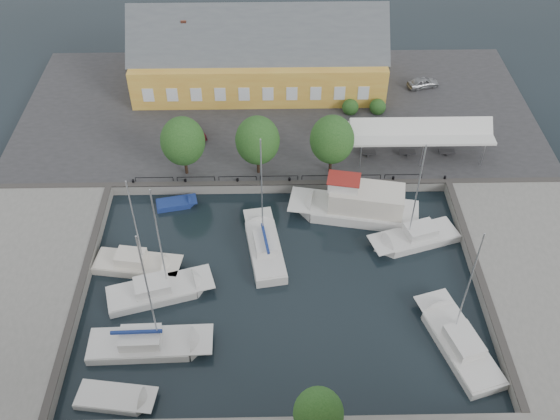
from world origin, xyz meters
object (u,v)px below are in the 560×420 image
(tent_canopy, at_px, (421,133))
(west_boat_d, at_px, (147,345))
(east_boat_a, at_px, (416,239))
(car_silver, at_px, (423,83))
(launch_sw, at_px, (115,399))
(trawler, at_px, (359,207))
(east_boat_c, at_px, (459,345))
(warehouse, at_px, (254,58))
(launch_nw, at_px, (176,205))
(west_boat_c, at_px, (158,292))
(west_boat_b, at_px, (136,265))
(car_red, at_px, (192,130))
(center_sailboat, at_px, (265,248))

(tent_canopy, height_order, west_boat_d, west_boat_d)
(tent_canopy, bearing_deg, east_boat_a, -100.05)
(car_silver, height_order, launch_sw, car_silver)
(car_silver, distance_m, trawler, 22.60)
(east_boat_c, relative_size, launch_sw, 2.01)
(warehouse, xyz_separation_m, launch_nw, (-7.21, -19.91, -4.34))
(west_boat_c, height_order, launch_nw, west_boat_c)
(east_boat_c, xyz_separation_m, west_boat_b, (-25.70, 8.55, 0.00))
(warehouse, distance_m, car_red, 12.25)
(car_red, bearing_deg, trawler, -70.07)
(warehouse, distance_m, east_boat_a, 29.26)
(car_silver, bearing_deg, east_boat_a, 151.84)
(car_silver, distance_m, west_boat_d, 44.18)
(car_silver, bearing_deg, west_boat_d, 125.40)
(car_red, xyz_separation_m, east_boat_a, (21.04, -14.95, -1.39))
(tent_canopy, bearing_deg, trawler, -131.10)
(center_sailboat, relative_size, east_boat_c, 1.02)
(center_sailboat, distance_m, launch_nw, 10.42)
(east_boat_a, bearing_deg, center_sailboat, -175.54)
(west_boat_d, distance_m, launch_nw, 15.98)
(east_boat_c, bearing_deg, trawler, 112.22)
(west_boat_d, bearing_deg, east_boat_a, 25.97)
(tent_canopy, relative_size, car_silver, 3.79)
(west_boat_c, distance_m, west_boat_d, 5.18)
(east_boat_a, relative_size, launch_nw, 2.85)
(east_boat_a, distance_m, launch_sw, 28.45)
(west_boat_c, bearing_deg, tent_canopy, 34.90)
(car_red, height_order, east_boat_c, east_boat_c)
(west_boat_c, height_order, west_boat_d, west_boat_d)
(west_boat_b, relative_size, launch_sw, 1.75)
(center_sailboat, distance_m, west_boat_d, 13.24)
(tent_canopy, distance_m, east_boat_a, 11.83)
(tent_canopy, xyz_separation_m, car_red, (-23.01, 3.80, -2.03))
(east_boat_a, xyz_separation_m, west_boat_d, (-22.31, -10.87, 0.01))
(center_sailboat, height_order, west_boat_b, center_sailboat)
(car_silver, xyz_separation_m, east_boat_a, (-4.93, -23.89, -1.37))
(west_boat_b, relative_size, launch_nw, 2.57)
(car_silver, xyz_separation_m, car_red, (-25.97, -8.94, 0.02))
(west_boat_b, bearing_deg, east_boat_a, 6.33)
(car_silver, height_order, center_sailboat, center_sailboat)
(warehouse, relative_size, east_boat_c, 2.41)
(tent_canopy, bearing_deg, warehouse, 140.14)
(car_red, relative_size, launch_nw, 0.98)
(tent_canopy, bearing_deg, launch_nw, -165.75)
(car_silver, relative_size, launch_nw, 0.92)
(east_boat_c, xyz_separation_m, launch_sw, (-25.29, -4.01, -0.17))
(warehouse, bearing_deg, car_silver, -3.27)
(east_boat_c, relative_size, launch_nw, 2.95)
(car_red, height_order, west_boat_c, west_boat_c)
(car_silver, distance_m, launch_sw, 48.71)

